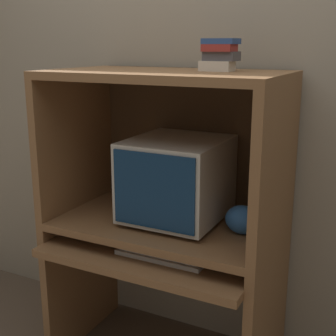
% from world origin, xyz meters
% --- Properties ---
extents(wall_back, '(6.00, 0.06, 2.60)m').
position_xyz_m(wall_back, '(0.00, 0.66, 1.30)').
color(wall_back, gray).
rests_on(wall_back, ground_plane).
extents(desk_base, '(1.05, 0.68, 0.66)m').
position_xyz_m(desk_base, '(0.00, 0.25, 0.43)').
color(desk_base, brown).
rests_on(desk_base, ground_plane).
extents(desk_monitor_shelf, '(1.05, 0.60, 0.09)m').
position_xyz_m(desk_monitor_shelf, '(0.00, 0.30, 0.73)').
color(desk_monitor_shelf, brown).
rests_on(desk_monitor_shelf, desk_base).
extents(hutch_upper, '(1.05, 0.60, 0.69)m').
position_xyz_m(hutch_upper, '(0.00, 0.34, 1.21)').
color(hutch_upper, brown).
rests_on(hutch_upper, desk_monitor_shelf).
extents(crt_monitor, '(0.42, 0.46, 0.38)m').
position_xyz_m(crt_monitor, '(0.04, 0.33, 0.95)').
color(crt_monitor, beige).
rests_on(crt_monitor, desk_monitor_shelf).
extents(keyboard, '(0.40, 0.14, 0.03)m').
position_xyz_m(keyboard, '(0.08, 0.12, 0.67)').
color(keyboard, beige).
rests_on(keyboard, desk_base).
extents(mouse, '(0.06, 0.04, 0.03)m').
position_xyz_m(mouse, '(0.35, 0.14, 0.67)').
color(mouse, black).
rests_on(mouse, desk_base).
extents(snack_bag, '(0.15, 0.12, 0.13)m').
position_xyz_m(snack_bag, '(0.37, 0.31, 0.82)').
color(snack_bag, '#336BB7').
rests_on(snack_bag, desk_monitor_shelf).
extents(book_stack, '(0.15, 0.12, 0.13)m').
position_xyz_m(book_stack, '(0.22, 0.37, 1.51)').
color(book_stack, beige).
rests_on(book_stack, hutch_upper).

